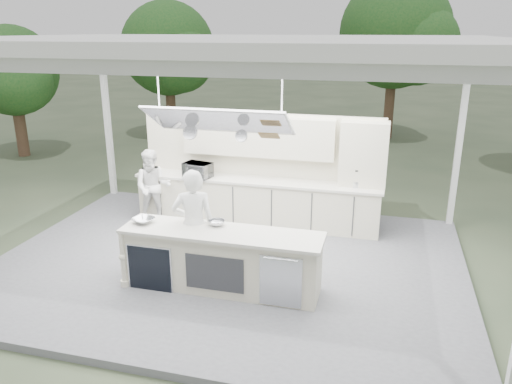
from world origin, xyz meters
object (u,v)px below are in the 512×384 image
(demo_island, at_px, (221,260))
(back_counter, at_px, (256,201))
(head_chef, at_px, (194,225))
(sous_chef, at_px, (153,187))

(demo_island, relative_size, back_counter, 0.61)
(head_chef, height_order, sous_chef, head_chef)
(back_counter, xyz_separation_m, sous_chef, (-2.05, -0.52, 0.30))
(demo_island, xyz_separation_m, sous_chef, (-2.23, 2.29, 0.30))
(sous_chef, bearing_deg, demo_island, -62.25)
(demo_island, bearing_deg, head_chef, 157.48)
(back_counter, height_order, head_chef, head_chef)
(back_counter, bearing_deg, sous_chef, -165.73)
(head_chef, bearing_deg, demo_island, 135.91)
(sous_chef, bearing_deg, head_chef, -66.88)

